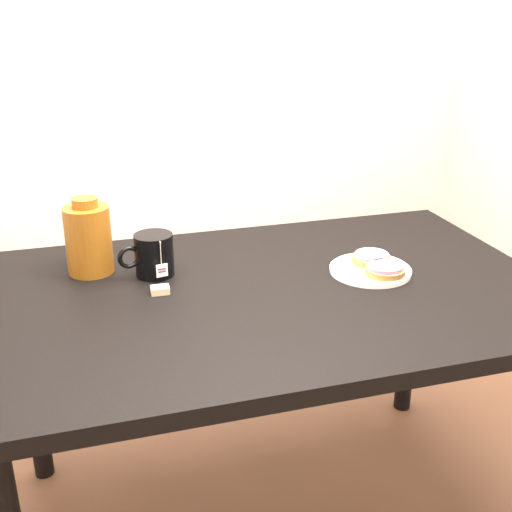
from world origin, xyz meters
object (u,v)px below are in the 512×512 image
at_px(plate, 370,269).
at_px(table, 273,317).
at_px(bagel_front, 385,270).
at_px(mug, 153,255).
at_px(teabag_pouch, 160,290).
at_px(bagel_package, 89,239).
at_px(bagel_back, 372,258).

bearing_deg(plate, table, -176.54).
bearing_deg(bagel_front, mug, 161.18).
distance_m(table, teabag_pouch, 0.30).
bearing_deg(bagel_package, bagel_front, -19.85).
relative_size(plate, mug, 1.38).
bearing_deg(teabag_pouch, table, -9.00).
bearing_deg(teabag_pouch, bagel_front, -7.58).
height_order(table, mug, mug).
distance_m(table, mug, 0.35).
bearing_deg(bagel_back, teabag_pouch, -179.42).
height_order(bagel_back, bagel_package, bagel_package).
xyz_separation_m(table, bagel_back, (0.29, 0.05, 0.11)).
bearing_deg(table, teabag_pouch, 171.00).
bearing_deg(teabag_pouch, mug, 88.80).
xyz_separation_m(mug, bagel_package, (-0.16, 0.07, 0.04)).
bearing_deg(bagel_back, bagel_front, -91.49).
xyz_separation_m(bagel_front, teabag_pouch, (-0.57, 0.08, -0.02)).
relative_size(plate, bagel_back, 1.46).
xyz_separation_m(bagel_back, mug, (-0.57, 0.11, 0.03)).
distance_m(mug, bagel_package, 0.17).
bearing_deg(bagel_back, bagel_package, 166.09).
height_order(mug, bagel_package, bagel_package).
bearing_deg(table, bagel_package, 151.99).
xyz_separation_m(bagel_front, mug, (-0.57, 0.19, 0.03)).
height_order(mug, teabag_pouch, mug).
bearing_deg(mug, bagel_front, -29.73).
relative_size(table, bagel_back, 9.53).
height_order(table, bagel_front, bagel_front).
relative_size(mug, teabag_pouch, 3.45).
distance_m(bagel_front, mug, 0.60).
xyz_separation_m(table, teabag_pouch, (-0.28, 0.04, 0.09)).
bearing_deg(mug, bagel_package, 145.62).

